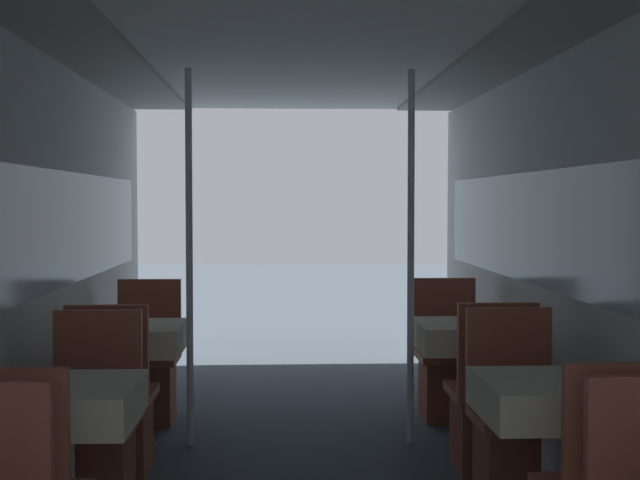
{
  "coord_description": "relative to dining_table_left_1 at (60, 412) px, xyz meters",
  "views": [
    {
      "loc": [
        -0.13,
        -1.0,
        1.47
      ],
      "look_at": [
        0.06,
        3.16,
        1.3
      ],
      "focal_mm": 50.0,
      "sensor_mm": 36.0,
      "label": 1
    }
  ],
  "objects": [
    {
      "name": "wall_right",
      "position": [
        2.43,
        0.14,
        0.54
      ],
      "size": [
        0.05,
        8.35,
        2.27
      ],
      "color": "silver",
      "rests_on": "ground_plane"
    },
    {
      "name": "ceiling_panel",
      "position": [
        1.02,
        0.14,
        1.7
      ],
      "size": [
        2.82,
        8.35,
        0.07
      ],
      "color": "white",
      "rests_on": "wall_left"
    },
    {
      "name": "dining_table_left_1",
      "position": [
        0.0,
        0.0,
        0.0
      ],
      "size": [
        0.62,
        0.62,
        0.74
      ],
      "color": "#4C4C51",
      "rests_on": "ground_plane"
    },
    {
      "name": "chair_left_far_1",
      "position": [
        0.0,
        0.59,
        -0.33
      ],
      "size": [
        0.43,
        0.43,
        0.94
      ],
      "rotation": [
        0.0,
        0.0,
        3.14
      ],
      "color": "brown",
      "rests_on": "ground_plane"
    },
    {
      "name": "dining_table_left_2",
      "position": [
        0.0,
        1.74,
        0.0
      ],
      "size": [
        0.62,
        0.62,
        0.74
      ],
      "color": "#4C4C51",
      "rests_on": "ground_plane"
    },
    {
      "name": "chair_left_near_2",
      "position": [
        0.0,
        1.15,
        -0.33
      ],
      "size": [
        0.43,
        0.43,
        0.94
      ],
      "color": "brown",
      "rests_on": "ground_plane"
    },
    {
      "name": "chair_left_far_2",
      "position": [
        0.0,
        2.33,
        -0.33
      ],
      "size": [
        0.43,
        0.43,
        0.94
      ],
      "rotation": [
        0.0,
        0.0,
        3.14
      ],
      "color": "brown",
      "rests_on": "ground_plane"
    },
    {
      "name": "support_pole_left_2",
      "position": [
        0.35,
        1.74,
        0.52
      ],
      "size": [
        0.04,
        0.04,
        2.27
      ],
      "color": "silver",
      "rests_on": "ground_plane"
    },
    {
      "name": "dining_table_right_1",
      "position": [
        2.04,
        0.0,
        0.0
      ],
      "size": [
        0.62,
        0.62,
        0.74
      ],
      "color": "#4C4C51",
      "rests_on": "ground_plane"
    },
    {
      "name": "chair_right_far_1",
      "position": [
        2.04,
        0.59,
        -0.33
      ],
      "size": [
        0.43,
        0.43,
        0.94
      ],
      "rotation": [
        0.0,
        0.0,
        3.14
      ],
      "color": "brown",
      "rests_on": "ground_plane"
    },
    {
      "name": "dining_table_right_2",
      "position": [
        2.04,
        1.74,
        0.0
      ],
      "size": [
        0.62,
        0.62,
        0.74
      ],
      "color": "#4C4C51",
      "rests_on": "ground_plane"
    },
    {
      "name": "chair_right_near_2",
      "position": [
        2.04,
        1.15,
        -0.33
      ],
      "size": [
        0.43,
        0.43,
        0.94
      ],
      "color": "brown",
      "rests_on": "ground_plane"
    },
    {
      "name": "chair_right_far_2",
      "position": [
        2.04,
        2.33,
        -0.33
      ],
      "size": [
        0.43,
        0.43,
        0.94
      ],
      "rotation": [
        0.0,
        0.0,
        3.14
      ],
      "color": "brown",
      "rests_on": "ground_plane"
    },
    {
      "name": "support_pole_right_2",
      "position": [
        1.69,
        1.74,
        0.52
      ],
      "size": [
        0.04,
        0.04,
        2.27
      ],
      "color": "silver",
      "rests_on": "ground_plane"
    }
  ]
}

